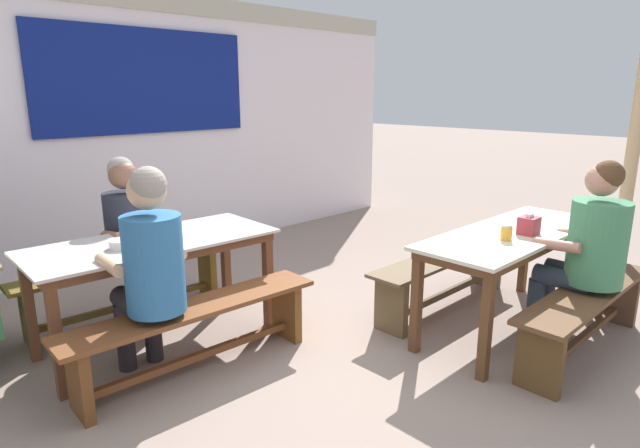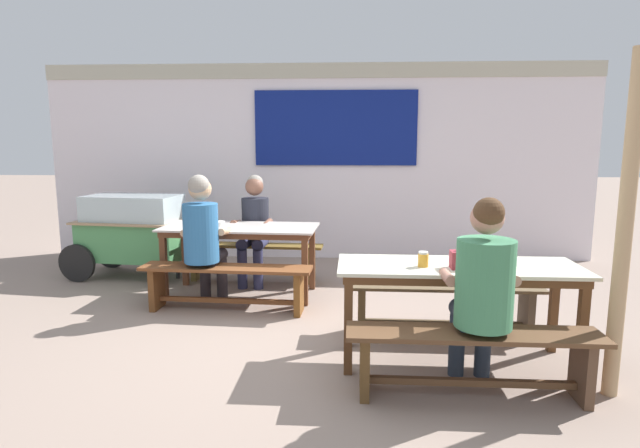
% 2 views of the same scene
% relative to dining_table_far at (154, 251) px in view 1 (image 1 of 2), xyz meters
% --- Properties ---
extents(ground_plane, '(40.00, 40.00, 0.00)m').
position_rel_dining_table_far_xyz_m(ground_plane, '(0.72, -1.12, -0.67)').
color(ground_plane, gray).
extents(backdrop_wall, '(7.51, 0.23, 2.66)m').
position_rel_dining_table_far_xyz_m(backdrop_wall, '(0.73, 1.87, 0.73)').
color(backdrop_wall, white).
rests_on(backdrop_wall, ground_plane).
extents(dining_table_far, '(1.65, 0.79, 0.75)m').
position_rel_dining_table_far_xyz_m(dining_table_far, '(0.00, 0.00, 0.00)').
color(dining_table_far, beige).
rests_on(dining_table_far, ground_plane).
extents(dining_table_near, '(1.75, 0.64, 0.75)m').
position_rel_dining_table_far_xyz_m(dining_table_near, '(1.94, -1.60, -0.00)').
color(dining_table_near, beige).
rests_on(dining_table_near, ground_plane).
extents(bench_far_back, '(1.64, 0.34, 0.44)m').
position_rel_dining_table_far_xyz_m(bench_far_back, '(0.03, 0.54, -0.37)').
color(bench_far_back, brown).
rests_on(bench_far_back, ground_plane).
extents(bench_far_front, '(1.67, 0.40, 0.44)m').
position_rel_dining_table_far_xyz_m(bench_far_front, '(-0.03, -0.54, -0.36)').
color(bench_far_front, brown).
rests_on(bench_far_front, ground_plane).
extents(bench_near_back, '(1.62, 0.33, 0.44)m').
position_rel_dining_table_far_xyz_m(bench_near_back, '(1.95, -1.06, -0.37)').
color(bench_near_back, brown).
rests_on(bench_near_back, ground_plane).
extents(bench_near_front, '(1.61, 0.33, 0.44)m').
position_rel_dining_table_far_xyz_m(bench_near_front, '(1.94, -2.14, -0.36)').
color(bench_near_front, brown).
rests_on(bench_near_front, ground_plane).
extents(person_center_facing, '(0.43, 0.52, 1.25)m').
position_rel_dining_table_far_xyz_m(person_center_facing, '(0.06, 0.47, 0.04)').
color(person_center_facing, '#2B2E50').
rests_on(person_center_facing, ground_plane).
extents(person_left_back_turned, '(0.46, 0.55, 1.32)m').
position_rel_dining_table_far_xyz_m(person_left_back_turned, '(-0.26, -0.47, 0.09)').
color(person_left_back_turned, '#2A2529').
rests_on(person_left_back_turned, ground_plane).
extents(person_near_front, '(0.47, 0.56, 1.30)m').
position_rel_dining_table_far_xyz_m(person_near_front, '(1.99, -2.09, 0.07)').
color(person_near_front, '#293545').
rests_on(person_near_front, ground_plane).
extents(tissue_box, '(0.13, 0.12, 0.15)m').
position_rel_dining_table_far_xyz_m(tissue_box, '(1.93, -1.71, 0.14)').
color(tissue_box, '#9A2F3B').
rests_on(tissue_box, dining_table_near).
extents(condiment_jar, '(0.07, 0.07, 0.11)m').
position_rel_dining_table_far_xyz_m(condiment_jar, '(1.68, -1.67, 0.13)').
color(condiment_jar, gold).
rests_on(condiment_jar, dining_table_near).
extents(soup_bowl, '(0.16, 0.16, 0.05)m').
position_rel_dining_table_far_xyz_m(soup_bowl, '(-0.23, -0.04, 0.11)').
color(soup_bowl, silver).
rests_on(soup_bowl, dining_table_far).
extents(wooden_support_post, '(0.10, 0.10, 2.18)m').
position_rel_dining_table_far_xyz_m(wooden_support_post, '(2.85, -2.05, 0.42)').
color(wooden_support_post, tan).
rests_on(wooden_support_post, ground_plane).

